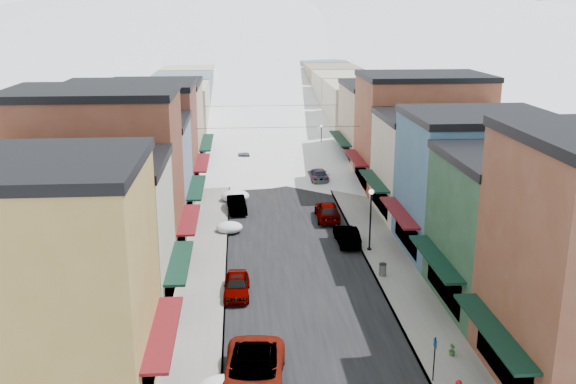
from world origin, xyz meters
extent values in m
cube|color=black|center=(0.00, 60.00, 0.01)|extent=(10.00, 160.00, 0.01)
cube|color=gray|center=(-6.60, 60.00, 0.07)|extent=(3.20, 160.00, 0.15)
cube|color=gray|center=(6.60, 60.00, 0.07)|extent=(3.20, 160.00, 0.15)
cube|color=slate|center=(-5.05, 60.00, 0.07)|extent=(0.10, 160.00, 0.15)
cube|color=slate|center=(5.05, 60.00, 0.07)|extent=(0.10, 160.00, 0.15)
cube|color=#B08940|center=(-13.20, 4.00, 5.50)|extent=(10.00, 8.50, 11.00)
cube|color=black|center=(-13.20, 4.00, 11.25)|extent=(10.20, 8.70, 0.50)
cube|color=maroon|center=(-7.60, 4.00, 3.20)|extent=(1.20, 7.22, 0.15)
cube|color=beige|center=(-13.20, 12.50, 4.50)|extent=(10.00, 8.00, 9.00)
cube|color=black|center=(-13.20, 12.50, 9.25)|extent=(10.20, 8.20, 0.50)
cube|color=black|center=(-7.60, 12.50, 3.20)|extent=(1.20, 6.80, 0.15)
cube|color=brown|center=(-13.70, 20.50, 6.00)|extent=(11.00, 8.00, 12.00)
cube|color=black|center=(-13.70, 20.50, 12.25)|extent=(11.20, 8.20, 0.50)
cube|color=maroon|center=(-7.60, 20.50, 3.20)|extent=(1.20, 6.80, 0.15)
cube|color=gray|center=(-13.20, 29.00, 4.25)|extent=(10.00, 9.00, 8.50)
cube|color=black|center=(-13.20, 29.00, 8.75)|extent=(10.20, 9.20, 0.50)
cube|color=black|center=(-7.60, 29.00, 3.20)|extent=(1.20, 7.65, 0.15)
cube|color=brown|center=(-14.20, 38.00, 5.25)|extent=(12.00, 9.00, 10.50)
cube|color=black|center=(-14.20, 38.00, 10.75)|extent=(12.20, 9.20, 0.50)
cube|color=maroon|center=(-7.60, 38.00, 3.20)|extent=(1.20, 7.65, 0.15)
cube|color=tan|center=(-13.20, 48.00, 4.75)|extent=(10.00, 11.00, 9.50)
cube|color=black|center=(-13.20, 48.00, 9.75)|extent=(10.20, 11.20, 0.50)
cube|color=black|center=(-7.60, 48.00, 3.20)|extent=(1.20, 9.35, 0.15)
cube|color=black|center=(7.60, 3.00, 3.20)|extent=(1.20, 7.65, 0.15)
cube|color=#22462D|center=(13.20, 12.00, 4.50)|extent=(10.00, 9.00, 9.00)
cube|color=black|center=(13.20, 12.00, 9.25)|extent=(10.20, 9.20, 0.50)
cube|color=black|center=(7.60, 12.00, 3.20)|extent=(1.20, 7.65, 0.15)
cube|color=#386080|center=(13.20, 21.00, 5.00)|extent=(10.00, 9.00, 10.00)
cube|color=black|center=(13.20, 21.00, 10.25)|extent=(10.20, 9.20, 0.50)
cube|color=maroon|center=(7.60, 21.00, 3.20)|extent=(1.20, 7.65, 0.15)
cube|color=beige|center=(13.70, 30.00, 4.25)|extent=(11.00, 9.00, 8.50)
cube|color=black|center=(13.70, 30.00, 8.75)|extent=(11.20, 9.20, 0.50)
cube|color=black|center=(7.60, 30.00, 3.20)|extent=(1.20, 7.65, 0.15)
cube|color=brown|center=(14.20, 39.00, 5.50)|extent=(12.00, 9.00, 11.00)
cube|color=black|center=(14.20, 39.00, 11.25)|extent=(12.20, 9.20, 0.50)
cube|color=maroon|center=(7.60, 39.00, 3.20)|extent=(1.20, 7.65, 0.15)
cube|color=tan|center=(13.20, 49.00, 4.50)|extent=(10.00, 11.00, 9.00)
cube|color=black|center=(13.20, 49.00, 9.25)|extent=(10.20, 11.20, 0.50)
cube|color=black|center=(7.60, 49.00, 3.20)|extent=(1.20, 9.35, 0.15)
cube|color=gray|center=(-12.50, 62.00, 4.00)|extent=(9.00, 13.00, 8.00)
cube|color=gray|center=(12.50, 62.00, 4.00)|extent=(9.00, 13.00, 8.00)
cube|color=gray|center=(-12.50, 76.00, 4.00)|extent=(9.00, 13.00, 8.00)
cube|color=gray|center=(12.50, 76.00, 4.00)|extent=(9.00, 13.00, 8.00)
cube|color=gray|center=(-12.50, 90.00, 4.00)|extent=(9.00, 13.00, 8.00)
cube|color=gray|center=(12.50, 90.00, 4.00)|extent=(9.00, 13.00, 8.00)
cube|color=gray|center=(-12.50, 104.00, 4.00)|extent=(9.00, 13.00, 8.00)
cube|color=gray|center=(12.50, 104.00, 4.00)|extent=(9.00, 13.00, 8.00)
cube|color=silver|center=(0.00, 225.00, 6.00)|extent=(360.00, 40.00, 12.00)
cone|color=white|center=(-30.00, 275.00, 17.00)|extent=(300.00, 300.00, 34.00)
cone|color=white|center=(70.00, 270.00, 15.00)|extent=(320.00, 320.00, 30.00)
cylinder|color=black|center=(0.00, 40.00, 6.20)|extent=(16.40, 0.04, 0.04)
cylinder|color=black|center=(0.00, 55.00, 6.20)|extent=(16.40, 0.04, 0.04)
imported|color=silver|center=(-3.50, 4.02, 0.87)|extent=(3.46, 6.52, 1.75)
imported|color=gray|center=(-4.30, 14.58, 0.68)|extent=(1.72, 4.04, 1.36)
imported|color=black|center=(-4.30, 32.15, 0.68)|extent=(1.90, 4.29, 1.37)
imported|color=gray|center=(-3.50, 49.04, 0.77)|extent=(2.33, 5.37, 1.54)
imported|color=black|center=(4.19, 23.22, 0.71)|extent=(1.59, 4.33, 1.42)
imported|color=#97989F|center=(3.50, 29.28, 0.82)|extent=(2.07, 4.89, 1.65)
imported|color=black|center=(4.28, 42.19, 0.68)|extent=(1.98, 4.73, 1.36)
imported|color=#9FA2A7|center=(-1.99, 55.20, 0.74)|extent=(2.00, 4.43, 1.48)
imported|color=silver|center=(1.27, 67.08, 0.75)|extent=(2.86, 5.56, 1.50)
sphere|color=red|center=(5.95, 2.40, 0.88)|extent=(0.30, 0.30, 0.30)
cylinder|color=black|center=(5.20, 3.84, 1.31)|extent=(0.06, 0.06, 2.33)
cube|color=navy|center=(5.20, 3.84, 2.16)|extent=(0.09, 0.31, 0.42)
cylinder|color=slate|center=(5.54, 16.63, 0.56)|extent=(0.47, 0.47, 0.81)
cylinder|color=black|center=(5.54, 16.63, 0.98)|extent=(0.51, 0.51, 0.05)
cylinder|color=black|center=(5.62, 21.51, 0.20)|extent=(0.33, 0.33, 0.11)
cylinder|color=black|center=(5.62, 21.51, 2.32)|extent=(0.13, 0.13, 4.35)
sphere|color=white|center=(5.62, 21.51, 4.66)|extent=(0.39, 0.39, 0.39)
cylinder|color=black|center=(6.04, 53.69, 0.19)|extent=(0.27, 0.27, 0.09)
cylinder|color=black|center=(6.04, 53.69, 1.93)|extent=(0.11, 0.11, 3.56)
sphere|color=white|center=(6.04, 53.69, 3.84)|extent=(0.32, 0.32, 0.32)
imported|color=#35602C|center=(6.87, 6.08, 0.46)|extent=(0.49, 0.49, 0.62)
ellipsoid|color=white|center=(-4.70, 4.26, 0.29)|extent=(1.14, 1.03, 0.57)
ellipsoid|color=white|center=(-4.90, 26.52, 0.45)|extent=(2.14, 1.81, 0.91)
ellipsoid|color=white|center=(-4.70, 27.72, 0.23)|extent=(0.91, 0.82, 0.46)
ellipsoid|color=white|center=(-4.47, 35.20, 0.56)|extent=(2.67, 2.26, 1.13)
ellipsoid|color=white|center=(-4.27, 36.40, 0.29)|extent=(1.14, 1.03, 0.57)
camera|label=1|loc=(-3.91, -22.96, 17.50)|focal=40.00mm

